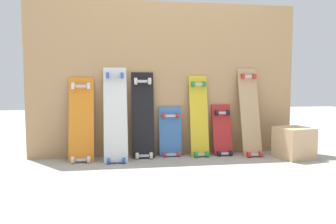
{
  "coord_description": "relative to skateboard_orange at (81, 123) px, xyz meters",
  "views": [
    {
      "loc": [
        -0.51,
        -3.21,
        0.72
      ],
      "look_at": [
        0.0,
        -0.07,
        0.44
      ],
      "focal_mm": 36.0,
      "sensor_mm": 36.0,
      "label": 1
    }
  ],
  "objects": [
    {
      "name": "ground_plane",
      "position": [
        0.8,
        0.07,
        -0.35
      ],
      "size": [
        12.0,
        12.0,
        0.0
      ],
      "primitive_type": "plane",
      "color": "#9E9991"
    },
    {
      "name": "plywood_wall_panel",
      "position": [
        0.8,
        0.14,
        0.4
      ],
      "size": [
        2.64,
        0.04,
        1.49
      ],
      "primitive_type": "cube",
      "color": "tan",
      "rests_on": "ground"
    },
    {
      "name": "skateboard_orange",
      "position": [
        0.0,
        0.0,
        0.0
      ],
      "size": [
        0.22,
        0.27,
        0.83
      ],
      "color": "orange",
      "rests_on": "ground"
    },
    {
      "name": "skateboard_white",
      "position": [
        0.31,
        -0.04,
        0.04
      ],
      "size": [
        0.22,
        0.34,
        0.93
      ],
      "color": "silver",
      "rests_on": "ground"
    },
    {
      "name": "skateboard_black",
      "position": [
        0.57,
        0.04,
        0.03
      ],
      "size": [
        0.21,
        0.2,
        0.88
      ],
      "color": "black",
      "rests_on": "ground"
    },
    {
      "name": "skateboard_blue",
      "position": [
        0.84,
        0.07,
        -0.14
      ],
      "size": [
        0.22,
        0.14,
        0.55
      ],
      "color": "#386BAD",
      "rests_on": "ground"
    },
    {
      "name": "skateboard_yellow",
      "position": [
        1.12,
        0.03,
        0.01
      ],
      "size": [
        0.18,
        0.21,
        0.85
      ],
      "color": "gold",
      "rests_on": "ground"
    },
    {
      "name": "skateboard_red",
      "position": [
        1.36,
        0.04,
        -0.14
      ],
      "size": [
        0.19,
        0.19,
        0.57
      ],
      "color": "#B22626",
      "rests_on": "ground"
    },
    {
      "name": "skateboard_natural",
      "position": [
        1.62,
        -0.01,
        0.05
      ],
      "size": [
        0.19,
        0.29,
        0.93
      ],
      "color": "tan",
      "rests_on": "ground"
    },
    {
      "name": "wooden_crate",
      "position": [
        1.98,
        -0.23,
        -0.2
      ],
      "size": [
        0.35,
        0.35,
        0.29
      ],
      "primitive_type": "cube",
      "rotation": [
        0.0,
        0.0,
        0.2
      ],
      "color": "tan",
      "rests_on": "ground"
    }
  ]
}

